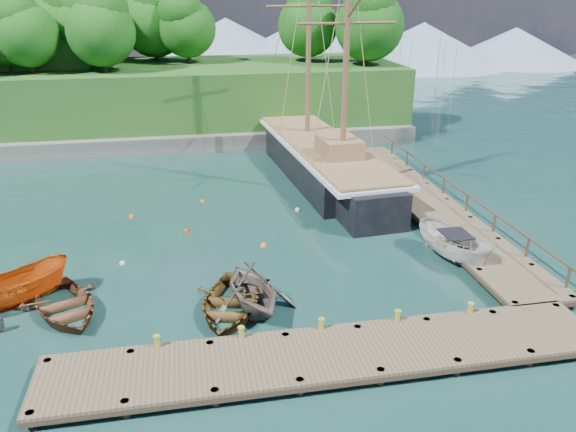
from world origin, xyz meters
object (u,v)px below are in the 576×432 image
rowboat_2 (230,311)px  schooner (323,164)px  motorboat_orange (17,305)px  rowboat_0 (66,313)px  cabin_boat_white (452,260)px  rowboat_1 (253,309)px

rowboat_2 → schooner: 18.09m
motorboat_orange → rowboat_2: bearing=-131.1°
rowboat_0 → cabin_boat_white: size_ratio=1.00×
cabin_boat_white → motorboat_orange: bearing=164.9°
rowboat_1 → cabin_boat_white: bearing=1.4°
rowboat_0 → motorboat_orange: (-2.15, 1.11, 0.00)m
motorboat_orange → schooner: bearing=-77.4°
rowboat_1 → rowboat_0: bearing=158.4°
rowboat_0 → cabin_boat_white: (17.84, 1.56, 0.00)m
rowboat_0 → schooner: schooner is taller
rowboat_0 → rowboat_1: bearing=-32.6°
cabin_boat_white → rowboat_1: bearing=178.2°
rowboat_1 → motorboat_orange: size_ratio=0.90×
rowboat_0 → rowboat_2: rowboat_2 is taller
rowboat_1 → motorboat_orange: (-9.77, 2.22, 0.00)m
motorboat_orange → cabin_boat_white: (19.99, 0.45, 0.00)m
motorboat_orange → rowboat_0: bearing=-144.5°
rowboat_1 → cabin_boat_white: rowboat_1 is taller
rowboat_1 → rowboat_2: (-0.96, 0.03, 0.00)m
rowboat_1 → schooner: size_ratio=0.16×
rowboat_0 → rowboat_2: size_ratio=0.96×
rowboat_1 → rowboat_2: rowboat_1 is taller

